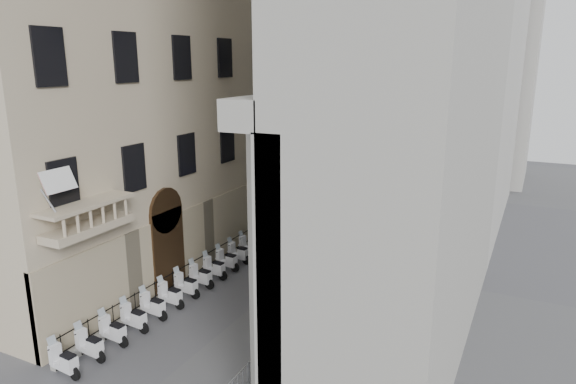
# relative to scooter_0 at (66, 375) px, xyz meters

# --- Properties ---
(far_building) EXTENTS (22.00, 10.00, 30.00)m
(far_building) POSITION_rel_scooter_0_xyz_m (3.63, 43.98, 15.00)
(far_building) COLOR #B9B6AE
(far_building) RESTS_ON ground
(iron_fence) EXTENTS (0.30, 28.00, 1.40)m
(iron_fence) POSITION_rel_scooter_0_xyz_m (-0.67, 13.98, 0.00)
(iron_fence) COLOR black
(iron_fence) RESTS_ON ground
(blue_awning) EXTENTS (1.60, 3.00, 3.00)m
(blue_awning) POSITION_rel_scooter_0_xyz_m (7.78, 21.98, 0.00)
(blue_awning) COLOR navy
(blue_awning) RESTS_ON ground
(flag) EXTENTS (1.00, 1.40, 8.20)m
(flag) POSITION_rel_scooter_0_xyz_m (-0.37, 0.98, 0.00)
(flag) COLOR #9E0C11
(flag) RESTS_ON ground
(scooter_0) EXTENTS (1.44, 0.68, 1.50)m
(scooter_0) POSITION_rel_scooter_0_xyz_m (0.00, 0.00, 0.00)
(scooter_0) COLOR white
(scooter_0) RESTS_ON ground
(scooter_1) EXTENTS (1.44, 0.68, 1.50)m
(scooter_1) POSITION_rel_scooter_0_xyz_m (0.00, 1.28, 0.00)
(scooter_1) COLOR white
(scooter_1) RESTS_ON ground
(scooter_2) EXTENTS (1.44, 0.68, 1.50)m
(scooter_2) POSITION_rel_scooter_0_xyz_m (0.00, 2.56, 0.00)
(scooter_2) COLOR white
(scooter_2) RESTS_ON ground
(scooter_3) EXTENTS (1.44, 0.68, 1.50)m
(scooter_3) POSITION_rel_scooter_0_xyz_m (0.00, 3.84, 0.00)
(scooter_3) COLOR white
(scooter_3) RESTS_ON ground
(scooter_4) EXTENTS (1.44, 0.68, 1.50)m
(scooter_4) POSITION_rel_scooter_0_xyz_m (0.00, 5.12, 0.00)
(scooter_4) COLOR white
(scooter_4) RESTS_ON ground
(scooter_5) EXTENTS (1.44, 0.68, 1.50)m
(scooter_5) POSITION_rel_scooter_0_xyz_m (0.00, 6.40, 0.00)
(scooter_5) COLOR white
(scooter_5) RESTS_ON ground
(scooter_6) EXTENTS (1.44, 0.68, 1.50)m
(scooter_6) POSITION_rel_scooter_0_xyz_m (0.00, 7.69, 0.00)
(scooter_6) COLOR white
(scooter_6) RESTS_ON ground
(scooter_7) EXTENTS (1.44, 0.68, 1.50)m
(scooter_7) POSITION_rel_scooter_0_xyz_m (0.00, 8.97, 0.00)
(scooter_7) COLOR white
(scooter_7) RESTS_ON ground
(scooter_8) EXTENTS (1.44, 0.68, 1.50)m
(scooter_8) POSITION_rel_scooter_0_xyz_m (0.00, 10.25, 0.00)
(scooter_8) COLOR white
(scooter_8) RESTS_ON ground
(scooter_9) EXTENTS (1.44, 0.68, 1.50)m
(scooter_9) POSITION_rel_scooter_0_xyz_m (0.00, 11.53, 0.00)
(scooter_9) COLOR white
(scooter_9) RESTS_ON ground
(scooter_10) EXTENTS (1.44, 0.68, 1.50)m
(scooter_10) POSITION_rel_scooter_0_xyz_m (0.00, 12.81, 0.00)
(scooter_10) COLOR white
(scooter_10) RESTS_ON ground
(scooter_11) EXTENTS (1.44, 0.68, 1.50)m
(scooter_11) POSITION_rel_scooter_0_xyz_m (0.00, 14.09, 0.00)
(scooter_11) COLOR white
(scooter_11) RESTS_ON ground
(scooter_12) EXTENTS (1.44, 0.68, 1.50)m
(scooter_12) POSITION_rel_scooter_0_xyz_m (0.00, 15.37, 0.00)
(scooter_12) COLOR white
(scooter_12) RESTS_ON ground
(scooter_13) EXTENTS (1.44, 0.68, 1.50)m
(scooter_13) POSITION_rel_scooter_0_xyz_m (0.00, 16.65, 0.00)
(scooter_13) COLOR white
(scooter_13) RESTS_ON ground
(barrier_1) EXTENTS (0.60, 2.40, 1.10)m
(barrier_1) POSITION_rel_scooter_0_xyz_m (6.81, 3.69, 0.00)
(barrier_1) COLOR #B2B5BA
(barrier_1) RESTS_ON ground
(barrier_2) EXTENTS (0.60, 2.40, 1.10)m
(barrier_2) POSITION_rel_scooter_0_xyz_m (6.81, 6.19, 0.00)
(barrier_2) COLOR #B2B5BA
(barrier_2) RESTS_ON ground
(barrier_3) EXTENTS (0.60, 2.40, 1.10)m
(barrier_3) POSITION_rel_scooter_0_xyz_m (6.81, 8.69, 0.00)
(barrier_3) COLOR #B2B5BA
(barrier_3) RESTS_ON ground
(barrier_4) EXTENTS (0.60, 2.40, 1.10)m
(barrier_4) POSITION_rel_scooter_0_xyz_m (6.81, 11.19, 0.00)
(barrier_4) COLOR #B2B5BA
(barrier_4) RESTS_ON ground
(barrier_5) EXTENTS (0.60, 2.40, 1.10)m
(barrier_5) POSITION_rel_scooter_0_xyz_m (6.81, 13.69, 0.00)
(barrier_5) COLOR #B2B5BA
(barrier_5) RESTS_ON ground
(barrier_6) EXTENTS (0.60, 2.40, 1.10)m
(barrier_6) POSITION_rel_scooter_0_xyz_m (6.81, 16.19, 0.00)
(barrier_6) COLOR #B2B5BA
(barrier_6) RESTS_ON ground
(barrier_7) EXTENTS (0.60, 2.40, 1.10)m
(barrier_7) POSITION_rel_scooter_0_xyz_m (6.81, 18.69, 0.00)
(barrier_7) COLOR #B2B5BA
(barrier_7) RESTS_ON ground
(security_tent) EXTENTS (3.57, 3.57, 2.90)m
(security_tent) POSITION_rel_scooter_0_xyz_m (1.52, 22.32, 2.42)
(security_tent) COLOR white
(security_tent) RESTS_ON ground
(street_lamp) EXTENTS (2.70, 0.50, 8.29)m
(street_lamp) POSITION_rel_scooter_0_xyz_m (-0.24, 15.75, 4.95)
(street_lamp) COLOR #999BA1
(street_lamp) RESTS_ON ground
(info_kiosk) EXTENTS (0.43, 0.84, 1.72)m
(info_kiosk) POSITION_rel_scooter_0_xyz_m (-0.35, 19.26, 0.87)
(info_kiosk) COLOR black
(info_kiosk) RESTS_ON ground
(pedestrian_a) EXTENTS (0.76, 0.51, 2.03)m
(pedestrian_a) POSITION_rel_scooter_0_xyz_m (4.31, 21.73, 1.01)
(pedestrian_a) COLOR #0D1036
(pedestrian_a) RESTS_ON ground
(pedestrian_b) EXTENTS (1.12, 1.03, 1.85)m
(pedestrian_b) POSITION_rel_scooter_0_xyz_m (4.78, 31.71, 0.92)
(pedestrian_b) COLOR black
(pedestrian_b) RESTS_ON ground
(pedestrian_c) EXTENTS (0.87, 0.63, 1.65)m
(pedestrian_c) POSITION_rel_scooter_0_xyz_m (1.92, 24.40, 0.83)
(pedestrian_c) COLOR black
(pedestrian_c) RESTS_ON ground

